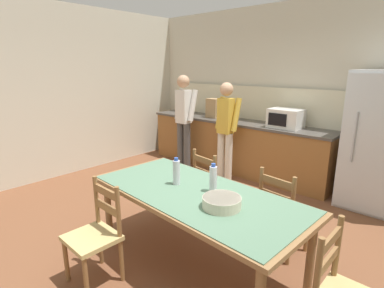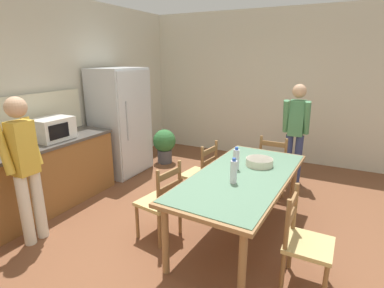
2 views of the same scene
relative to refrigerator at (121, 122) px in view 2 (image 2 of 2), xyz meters
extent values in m
plane|color=brown|center=(-1.22, -2.19, -0.92)|extent=(8.32, 8.32, 0.00)
cube|color=beige|center=(-1.22, 0.47, 0.53)|extent=(6.52, 0.12, 2.90)
cube|color=beige|center=(2.04, -2.19, 0.53)|extent=(0.12, 5.20, 2.90)
cube|color=silver|center=(0.00, 0.01, 0.00)|extent=(0.90, 0.68, 1.84)
cube|color=silver|center=(0.00, -0.34, 0.00)|extent=(0.86, 0.02, 1.77)
cylinder|color=#A5AAB2|center=(-0.27, -0.36, 0.09)|extent=(0.02, 0.02, 0.64)
cube|color=white|center=(-1.37, 0.02, 0.16)|extent=(0.50, 0.38, 0.30)
cube|color=black|center=(-1.42, -0.17, 0.16)|extent=(0.30, 0.01, 0.19)
cylinder|color=olive|center=(-2.00, -2.88, -0.56)|extent=(0.07, 0.07, 0.71)
cylinder|color=olive|center=(-0.09, -2.98, -0.56)|extent=(0.07, 0.07, 0.71)
cylinder|color=olive|center=(-1.95, -2.11, -0.56)|extent=(0.07, 0.07, 0.71)
cylinder|color=olive|center=(-0.05, -2.22, -0.56)|extent=(0.07, 0.07, 0.71)
cube|color=olive|center=(-1.02, -2.55, -0.19)|extent=(2.16, 1.08, 0.04)
cube|color=#567A60|center=(-1.02, -2.55, -0.16)|extent=(2.07, 1.04, 0.01)
cylinder|color=silver|center=(-1.28, -2.53, -0.04)|extent=(0.07, 0.07, 0.24)
cylinder|color=#2D51B2|center=(-1.28, -2.53, 0.10)|extent=(0.04, 0.04, 0.03)
cylinder|color=silver|center=(-0.91, -2.43, -0.04)|extent=(0.07, 0.07, 0.24)
cylinder|color=#2D51B2|center=(-0.91, -2.43, 0.10)|extent=(0.04, 0.04, 0.03)
cylinder|color=beige|center=(-0.66, -2.64, -0.11)|extent=(0.32, 0.32, 0.09)
cylinder|color=beige|center=(-0.66, -2.64, -0.08)|extent=(0.31, 0.31, 0.02)
cylinder|color=olive|center=(-0.30, -1.62, -0.72)|extent=(0.04, 0.04, 0.41)
cylinder|color=olive|center=(-0.66, -1.57, -0.72)|extent=(0.04, 0.04, 0.41)
cylinder|color=olive|center=(-0.34, -1.95, -0.72)|extent=(0.04, 0.04, 0.41)
cylinder|color=olive|center=(-0.70, -1.91, -0.72)|extent=(0.04, 0.04, 0.41)
cube|color=tan|center=(-0.50, -1.76, -0.49)|extent=(0.47, 0.45, 0.04)
cylinder|color=olive|center=(-0.34, -1.95, -0.24)|extent=(0.04, 0.04, 0.46)
cylinder|color=olive|center=(-0.70, -1.91, -0.24)|extent=(0.04, 0.04, 0.46)
cube|color=olive|center=(-0.52, -1.93, -0.11)|extent=(0.36, 0.07, 0.07)
cube|color=olive|center=(-0.52, -1.93, -0.26)|extent=(0.36, 0.07, 0.07)
cylinder|color=olive|center=(-1.72, -3.50, -0.72)|extent=(0.04, 0.04, 0.41)
cylinder|color=olive|center=(-1.36, -3.51, -0.72)|extent=(0.04, 0.04, 0.41)
cylinder|color=olive|center=(-1.72, -3.16, -0.72)|extent=(0.04, 0.04, 0.41)
cylinder|color=olive|center=(-1.36, -3.17, -0.72)|extent=(0.04, 0.04, 0.41)
cube|color=tan|center=(-1.54, -3.33, -0.49)|extent=(0.43, 0.41, 0.04)
cylinder|color=olive|center=(-1.72, -3.16, -0.24)|extent=(0.04, 0.04, 0.46)
cylinder|color=olive|center=(-1.36, -3.17, -0.24)|extent=(0.04, 0.04, 0.46)
cube|color=olive|center=(-1.54, -3.16, -0.11)|extent=(0.36, 0.03, 0.07)
cube|color=olive|center=(-1.54, -3.16, -0.26)|extent=(0.36, 0.03, 0.07)
cylinder|color=olive|center=(-1.25, -1.57, -0.72)|extent=(0.04, 0.04, 0.41)
cylinder|color=olive|center=(-1.60, -1.51, -0.72)|extent=(0.04, 0.04, 0.41)
cylinder|color=olive|center=(-1.30, -1.90, -0.72)|extent=(0.04, 0.04, 0.41)
cylinder|color=olive|center=(-1.65, -1.85, -0.72)|extent=(0.04, 0.04, 0.41)
cube|color=tan|center=(-1.45, -1.71, -0.49)|extent=(0.48, 0.46, 0.04)
cylinder|color=olive|center=(-1.30, -1.90, -0.24)|extent=(0.04, 0.04, 0.46)
cylinder|color=olive|center=(-1.65, -1.85, -0.24)|extent=(0.04, 0.04, 0.46)
cube|color=olive|center=(-1.48, -1.88, -0.11)|extent=(0.36, 0.08, 0.07)
cube|color=olive|center=(-1.48, -1.88, -0.26)|extent=(0.36, 0.08, 0.07)
cylinder|color=olive|center=(0.53, -2.81, -0.72)|extent=(0.04, 0.04, 0.41)
cylinder|color=olive|center=(0.53, -2.45, -0.72)|extent=(0.04, 0.04, 0.41)
cylinder|color=olive|center=(0.19, -2.80, -0.72)|extent=(0.04, 0.04, 0.41)
cylinder|color=olive|center=(0.19, -2.44, -0.72)|extent=(0.04, 0.04, 0.41)
cube|color=tan|center=(0.36, -2.62, -0.49)|extent=(0.40, 0.42, 0.04)
cylinder|color=olive|center=(0.19, -2.80, -0.24)|extent=(0.04, 0.04, 0.46)
cylinder|color=olive|center=(0.19, -2.44, -0.24)|extent=(0.04, 0.04, 0.46)
cube|color=olive|center=(0.19, -2.62, -0.11)|extent=(0.03, 0.36, 0.07)
cube|color=olive|center=(0.19, -2.62, -0.26)|extent=(0.03, 0.36, 0.07)
cylinder|color=silver|center=(-2.24, -0.51, -0.52)|extent=(0.12, 0.12, 0.81)
cylinder|color=silver|center=(-2.08, -0.51, -0.52)|extent=(0.12, 0.12, 0.81)
cube|color=gold|center=(-2.16, -0.51, 0.18)|extent=(0.23, 0.19, 0.57)
sphere|color=tan|center=(-2.16, -0.51, 0.61)|extent=(0.22, 0.22, 0.22)
cylinder|color=gold|center=(-2.32, -0.44, 0.20)|extent=(0.09, 0.22, 0.55)
cylinder|color=gold|center=(-2.00, -0.44, 0.20)|extent=(0.09, 0.22, 0.55)
cylinder|color=navy|center=(0.88, -2.90, -0.52)|extent=(0.12, 0.12, 0.80)
cylinder|color=navy|center=(0.88, -2.74, -0.52)|extent=(0.12, 0.12, 0.80)
cube|color=#478456|center=(0.88, -2.82, 0.16)|extent=(0.19, 0.23, 0.57)
sphere|color=tan|center=(0.88, -2.82, 0.59)|extent=(0.21, 0.21, 0.21)
cylinder|color=#478456|center=(0.82, -2.98, 0.19)|extent=(0.22, 0.09, 0.54)
cylinder|color=#478456|center=(0.82, -2.66, 0.19)|extent=(0.22, 0.09, 0.54)
cylinder|color=#4C4C51|center=(0.73, -0.43, -0.79)|extent=(0.28, 0.28, 0.26)
sphere|color=#337038|center=(0.73, -0.43, -0.47)|extent=(0.44, 0.44, 0.44)
camera|label=1|loc=(0.67, -4.47, 0.97)|focal=28.00mm
camera|label=2|loc=(-4.02, -3.45, 1.09)|focal=28.00mm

